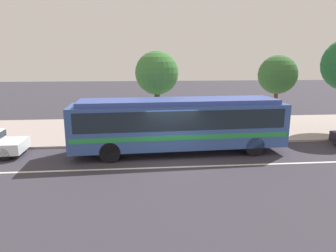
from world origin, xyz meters
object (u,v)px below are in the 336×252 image
object	(u,v)px
transit_bus	(179,122)
pedestrian_waiting_near_sign	(159,123)
pedestrian_walking_along_curb	(102,122)
pedestrian_standing_by_tree	(259,119)
bus_stop_sign	(233,113)
street_tree_mid_block	(277,75)
street_tree_near_stop	(157,74)

from	to	relation	value
transit_bus	pedestrian_waiting_near_sign	size ratio (longest dim) A/B	6.43
transit_bus	pedestrian_walking_along_curb	bearing A→B (deg)	143.38
pedestrian_standing_by_tree	bus_stop_sign	xyz separation A→B (m)	(-2.31, -1.70, 0.71)
pedestrian_waiting_near_sign	bus_stop_sign	world-z (taller)	bus_stop_sign
transit_bus	street_tree_mid_block	distance (m)	8.67
pedestrian_waiting_near_sign	transit_bus	bearing A→B (deg)	-69.70
pedestrian_waiting_near_sign	street_tree_near_stop	size ratio (longest dim) A/B	0.33
transit_bus	pedestrian_walking_along_curb	distance (m)	5.50
pedestrian_walking_along_curb	pedestrian_standing_by_tree	xyz separation A→B (m)	(10.16, 0.22, -0.03)
street_tree_near_stop	transit_bus	bearing A→B (deg)	-76.03
pedestrian_waiting_near_sign	pedestrian_standing_by_tree	world-z (taller)	pedestrian_waiting_near_sign
street_tree_near_stop	bus_stop_sign	bearing A→B (deg)	-24.28
pedestrian_waiting_near_sign	pedestrian_walking_along_curb	bearing A→B (deg)	166.49
transit_bus	street_tree_near_stop	distance (m)	4.53
transit_bus	street_tree_near_stop	size ratio (longest dim) A/B	2.10
pedestrian_standing_by_tree	bus_stop_sign	world-z (taller)	bus_stop_sign
pedestrian_walking_along_curb	street_tree_mid_block	size ratio (longest dim) A/B	0.33
bus_stop_sign	street_tree_mid_block	bearing A→B (deg)	34.13
bus_stop_sign	street_tree_near_stop	bearing A→B (deg)	155.72
pedestrian_waiting_near_sign	pedestrian_standing_by_tree	bearing A→B (deg)	9.04
pedestrian_waiting_near_sign	street_tree_mid_block	bearing A→B (deg)	13.13
transit_bus	bus_stop_sign	xyz separation A→B (m)	(3.46, 1.78, 0.10)
bus_stop_sign	street_tree_mid_block	distance (m)	4.97
transit_bus	street_tree_near_stop	world-z (taller)	street_tree_near_stop
pedestrian_waiting_near_sign	pedestrian_standing_by_tree	size ratio (longest dim) A/B	1.07
pedestrian_waiting_near_sign	street_tree_mid_block	xyz separation A→B (m)	(8.09, 1.89, 2.72)
pedestrian_walking_along_curb	bus_stop_sign	size ratio (longest dim) A/B	0.65
street_tree_near_stop	street_tree_mid_block	bearing A→B (deg)	3.86
bus_stop_sign	street_tree_mid_block	world-z (taller)	street_tree_mid_block
pedestrian_waiting_near_sign	street_tree_mid_block	size ratio (longest dim) A/B	0.34
transit_bus	street_tree_mid_block	bearing A→B (deg)	30.93
pedestrian_walking_along_curb	pedestrian_standing_by_tree	bearing A→B (deg)	1.24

